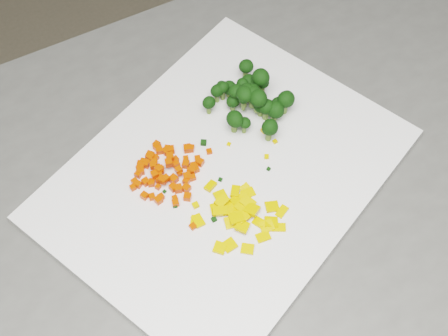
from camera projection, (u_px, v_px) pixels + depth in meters
counter_block at (238, 303)px, 1.18m from camera, size 1.05×0.79×0.90m
cutting_board at (224, 174)px, 0.80m from camera, size 0.51×0.45×0.01m
carrot_pile at (167, 170)px, 0.78m from camera, size 0.10×0.10×0.03m
pepper_pile at (238, 208)px, 0.76m from camera, size 0.11×0.11×0.02m
broccoli_pile at (251, 97)px, 0.82m from camera, size 0.11×0.11×0.05m
carrot_cube_0 at (140, 163)px, 0.80m from camera, size 0.01×0.01×0.01m
carrot_cube_1 at (154, 163)px, 0.79m from camera, size 0.01×0.01×0.01m
carrot_cube_2 at (198, 159)px, 0.80m from camera, size 0.01×0.01×0.01m
carrot_cube_3 at (164, 181)px, 0.77m from camera, size 0.01×0.01×0.01m
carrot_cube_4 at (186, 181)px, 0.78m from camera, size 0.01×0.01×0.01m
carrot_cube_5 at (158, 187)px, 0.78m from camera, size 0.01×0.01×0.01m
carrot_cube_6 at (160, 169)px, 0.79m from camera, size 0.01×0.01×0.01m
carrot_cube_7 at (138, 174)px, 0.79m from camera, size 0.01×0.01×0.01m
carrot_cube_8 at (174, 179)px, 0.78m from camera, size 0.01×0.01×0.01m
carrot_cube_9 at (196, 169)px, 0.79m from camera, size 0.01×0.01×0.01m
carrot_cube_10 at (166, 151)px, 0.80m from camera, size 0.01×0.01×0.01m
carrot_cube_11 at (133, 187)px, 0.78m from camera, size 0.01×0.01×0.01m
carrot_cube_12 at (187, 148)px, 0.81m from camera, size 0.01×0.01×0.01m
carrot_cube_13 at (150, 156)px, 0.80m from camera, size 0.01×0.01×0.01m
carrot_cube_14 at (196, 164)px, 0.80m from camera, size 0.01×0.01×0.01m
carrot_cube_15 at (159, 180)px, 0.78m from camera, size 0.01×0.01×0.01m
carrot_cube_16 at (155, 174)px, 0.78m from camera, size 0.01×0.01×0.01m
carrot_cube_17 at (141, 171)px, 0.79m from camera, size 0.01×0.01×0.01m
carrot_cube_18 at (170, 149)px, 0.81m from camera, size 0.01×0.01×0.01m
carrot_cube_19 at (138, 184)px, 0.78m from camera, size 0.01×0.01×0.01m
carrot_cube_20 at (176, 164)px, 0.79m from camera, size 0.01×0.01×0.01m
carrot_cube_21 at (144, 196)px, 0.77m from camera, size 0.01×0.01×0.01m
carrot_cube_22 at (169, 162)px, 0.79m from camera, size 0.01×0.01×0.01m
carrot_cube_23 at (178, 189)px, 0.77m from camera, size 0.01×0.01×0.01m
carrot_cube_24 at (194, 166)px, 0.79m from camera, size 0.01×0.01×0.01m
carrot_cube_25 at (186, 181)px, 0.78m from camera, size 0.01×0.01×0.01m
carrot_cube_26 at (190, 171)px, 0.79m from camera, size 0.01×0.01×0.01m
carrot_cube_27 at (161, 197)px, 0.77m from camera, size 0.01×0.01×0.01m
carrot_cube_28 at (177, 188)px, 0.78m from camera, size 0.01×0.01×0.01m
carrot_cube_29 at (200, 162)px, 0.80m from camera, size 0.01×0.01×0.01m
carrot_cube_30 at (193, 178)px, 0.78m from camera, size 0.01×0.01×0.01m
carrot_cube_31 at (152, 197)px, 0.77m from camera, size 0.01×0.01×0.01m
carrot_cube_32 at (180, 173)px, 0.78m from camera, size 0.01×0.01×0.01m
carrot_cube_33 at (153, 165)px, 0.78m from camera, size 0.01×0.01×0.01m
carrot_cube_34 at (159, 150)px, 0.80m from camera, size 0.01×0.01×0.01m
carrot_cube_35 at (169, 163)px, 0.78m from camera, size 0.01×0.01×0.01m
carrot_cube_36 at (155, 157)px, 0.80m from camera, size 0.01×0.01×0.01m
carrot_cube_37 at (159, 169)px, 0.78m from camera, size 0.01×0.01×0.01m
carrot_cube_38 at (157, 147)px, 0.81m from camera, size 0.01×0.01×0.01m
carrot_cube_39 at (187, 181)px, 0.78m from camera, size 0.01×0.01×0.01m
carrot_cube_40 at (151, 183)px, 0.78m from camera, size 0.01×0.01×0.01m
carrot_cube_41 at (158, 200)px, 0.77m from camera, size 0.01×0.01×0.01m
carrot_cube_42 at (169, 158)px, 0.80m from camera, size 0.01×0.01×0.01m
carrot_cube_43 at (175, 203)px, 0.76m from camera, size 0.01×0.01×0.01m
carrot_cube_44 at (179, 170)px, 0.78m from camera, size 0.01×0.01×0.01m
carrot_cube_45 at (146, 182)px, 0.78m from camera, size 0.01×0.01×0.01m
carrot_cube_46 at (176, 159)px, 0.80m from camera, size 0.01×0.01×0.01m
carrot_cube_47 at (143, 163)px, 0.79m from camera, size 0.01×0.01×0.01m
carrot_cube_48 at (141, 167)px, 0.79m from camera, size 0.01×0.01×0.01m
carrot_cube_49 at (192, 170)px, 0.79m from camera, size 0.01×0.01×0.01m
carrot_cube_50 at (157, 145)px, 0.81m from camera, size 0.01×0.01×0.01m
carrot_cube_51 at (166, 178)px, 0.77m from camera, size 0.01×0.01×0.01m
carrot_cube_52 at (175, 198)px, 0.77m from camera, size 0.01×0.01×0.01m
carrot_cube_53 at (156, 158)px, 0.80m from camera, size 0.01×0.01×0.01m
carrot_cube_54 at (186, 188)px, 0.78m from camera, size 0.01×0.01×0.01m
carrot_cube_55 at (186, 164)px, 0.79m from camera, size 0.01×0.01×0.01m
carrot_cube_56 at (152, 182)px, 0.78m from camera, size 0.01×0.01×0.01m
carrot_cube_57 at (135, 182)px, 0.78m from camera, size 0.01×0.01×0.01m
carrot_cube_58 at (171, 150)px, 0.81m from camera, size 0.01×0.01×0.01m
carrot_cube_59 at (173, 187)px, 0.78m from camera, size 0.01×0.01×0.01m
carrot_cube_60 at (161, 170)px, 0.78m from camera, size 0.01×0.01×0.01m
carrot_cube_61 at (146, 164)px, 0.79m from camera, size 0.01×0.01×0.01m
carrot_cube_62 at (186, 159)px, 0.80m from camera, size 0.01×0.01×0.01m
carrot_cube_63 at (163, 180)px, 0.77m from camera, size 0.01×0.01×0.01m
carrot_cube_64 at (161, 179)px, 0.78m from camera, size 0.01×0.01×0.01m
carrot_cube_65 at (159, 174)px, 0.78m from camera, size 0.01×0.01×0.01m
carrot_cube_66 at (187, 197)px, 0.77m from camera, size 0.01×0.01×0.01m
carrot_cube_67 at (167, 148)px, 0.81m from camera, size 0.01×0.01×0.01m
carrot_cube_68 at (181, 189)px, 0.78m from camera, size 0.01×0.01×0.01m
carrot_cube_69 at (155, 166)px, 0.79m from camera, size 0.01×0.01×0.01m
carrot_cube_70 at (191, 148)px, 0.81m from camera, size 0.01×0.01×0.01m
carrot_cube_71 at (150, 157)px, 0.80m from camera, size 0.01×0.01×0.01m
carrot_cube_72 at (170, 157)px, 0.79m from camera, size 0.01×0.01×0.01m
carrot_cube_73 at (187, 177)px, 0.78m from camera, size 0.01×0.01×0.01m
pepper_chunk_0 at (229, 245)px, 0.74m from camera, size 0.02×0.02×0.01m
pepper_chunk_1 at (278, 227)px, 0.75m from camera, size 0.02×0.02×0.00m
pepper_chunk_2 at (243, 206)px, 0.76m from camera, size 0.02×0.02×0.01m
pepper_chunk_3 at (198, 221)px, 0.75m from camera, size 0.01×0.02×0.01m
pepper_chunk_4 at (271, 222)px, 0.75m from camera, size 0.02×0.02×0.01m
pepper_chunk_5 at (232, 210)px, 0.76m from camera, size 0.02×0.02×0.01m
pepper_chunk_6 at (248, 193)px, 0.77m from camera, size 0.02×0.02×0.00m
pepper_chunk_7 at (267, 226)px, 0.75m from camera, size 0.02×0.02×0.01m
pepper_chunk_8 at (259, 222)px, 0.75m from camera, size 0.02×0.02×0.01m
pepper_chunk_9 at (243, 214)px, 0.76m from camera, size 0.02×0.02×0.01m
pepper_chunk_10 at (222, 201)px, 0.76m from camera, size 0.02×0.02×0.01m
pepper_chunk_11 at (231, 222)px, 0.75m from camera, size 0.02×0.02×0.01m
pepper_chunk_12 at (272, 207)px, 0.76m from camera, size 0.02×0.02×0.01m
pepper_chunk_13 at (216, 209)px, 0.76m from camera, size 0.02×0.02×0.01m
pepper_chunk_14 at (220, 211)px, 0.76m from camera, size 0.02×0.02×0.01m
pepper_chunk_15 at (248, 202)px, 0.76m from camera, size 0.02×0.02×0.01m
pepper_chunk_16 at (196, 220)px, 0.76m from camera, size 0.02×0.02×0.00m
pepper_chunk_17 at (245, 188)px, 0.78m from camera, size 0.01×0.01×0.01m
pepper_chunk_18 at (242, 226)px, 0.75m from camera, size 0.02×0.02×0.01m
pepper_chunk_19 at (230, 207)px, 0.76m from camera, size 0.02×0.02×0.01m
pepper_chunk_20 at (237, 218)px, 0.75m from camera, size 0.02×0.02×0.01m
pepper_chunk_21 at (248, 249)px, 0.73m from camera, size 0.02×0.02×0.01m
pepper_chunk_22 at (237, 200)px, 0.77m from camera, size 0.02×0.01×0.01m
pepper_chunk_23 at (235, 191)px, 0.78m from camera, size 0.02×0.02×0.01m
pepper_chunk_24 at (247, 211)px, 0.76m from camera, size 0.02×0.02×0.01m
pepper_chunk_25 at (242, 216)px, 0.75m from camera, size 0.02×0.02×0.00m
pepper_chunk_26 at (220, 248)px, 0.74m from camera, size 0.02×0.02×0.01m
pepper_chunk_27 at (243, 206)px, 0.76m from camera, size 0.02×0.02×0.01m
pepper_chunk_28 at (210, 186)px, 0.78m from camera, size 0.02×0.01×0.01m
pepper_chunk_29 at (243, 197)px, 0.77m from camera, size 0.02×0.02×0.00m
pepper_chunk_30 at (220, 195)px, 0.77m from camera, size 0.02×0.01×0.01m
pepper_chunk_31 at (252, 209)px, 0.76m from camera, size 0.02×0.02×0.01m
pepper_chunk_32 at (263, 237)px, 0.74m from camera, size 0.02×0.02×0.00m
pepper_chunk_33 at (282, 212)px, 0.76m from camera, size 0.02×0.01×0.01m
broccoli_floret_0 at (242, 87)px, 0.83m from camera, size 0.02×0.02×0.02m
broccoli_floret_1 at (222, 90)px, 0.85m from camera, size 0.02×0.02×0.03m
broccoli_floret_2 at (235, 94)px, 0.83m from camera, size 0.03×0.03×0.03m
broccoli_floret_3 at (217, 94)px, 0.84m from camera, size 0.03×0.03×0.03m
broccoli_floret_4 at (269, 131)px, 0.80m from camera, size 0.03×0.03×0.03m
broccoli_floret_5 at (233, 104)px, 0.83m from camera, size 0.03×0.03×0.03m
broccoli_floret_6 at (266, 111)px, 0.82m from camera, size 0.03×0.03×0.03m
broccoli_floret_7 at (223, 92)px, 0.84m from camera, size 0.02×0.02×0.03m
broccoli_floret_8 at (263, 87)px, 0.83m from camera, size 0.02×0.02×0.02m
broccoli_floret_9 at (252, 98)px, 0.82m from camera, size 0.03×0.03×0.03m
broccoli_floret_10 at (248, 86)px, 0.85m from camera, size 0.03×0.03×0.03m
broccoli_floret_11 at (261, 108)px, 0.83m from camera, size 0.03×0.03×0.03m
broccoli_floret_12 at (278, 107)px, 0.83m from camera, size 0.03×0.03×0.03m
broccoli_floret_13 at (252, 94)px, 0.82m from camera, size 0.03×0.03×0.03m
broccoli_floret_14 at (252, 88)px, 0.84m from camera, size 0.02×0.02×0.03m
broccoli_floret_15 at (229, 90)px, 0.85m from camera, size 0.03×0.03×0.02m
broccoli_floret_16 at (257, 102)px, 0.81m from camera, size 0.03×0.03×0.04m
broccoli_floret_17 at (244, 98)px, 0.82m from camera, size 0.03×0.03×0.03m
broccoli_floret_18 at (209, 106)px, 0.83m from camera, size 0.02×0.02×0.03m
broccoli_floret_19 at (243, 103)px, 0.82m from camera, size 0.02×0.02×0.03m
broccoli_floret_20 at (246, 94)px, 0.82m from camera, size 0.03×0.03×0.03m
broccoli_floret_21 at (285, 103)px, 0.83m from camera, size 0.03×0.03×0.04m
broccoli_floret_22 at (274, 112)px, 0.82m from camera, size 0.03×0.03×0.03m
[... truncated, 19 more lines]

